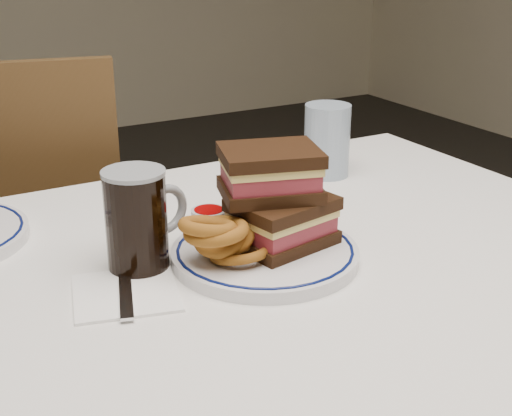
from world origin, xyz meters
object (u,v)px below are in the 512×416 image
chair_far (21,247)px  reuben_sandwich (276,197)px  main_plate (265,253)px  beer_mug (138,219)px

chair_far → reuben_sandwich: size_ratio=5.83×
main_plate → beer_mug: 0.18m
main_plate → reuben_sandwich: size_ratio=1.59×
chair_far → main_plate: 0.81m
chair_far → beer_mug: size_ratio=6.85×
chair_far → main_plate: size_ratio=3.68×
main_plate → reuben_sandwich: (0.02, 0.01, 0.07)m
main_plate → chair_far: bearing=104.2°
chair_far → beer_mug: bearing=-87.1°
chair_far → reuben_sandwich: bearing=-73.9°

